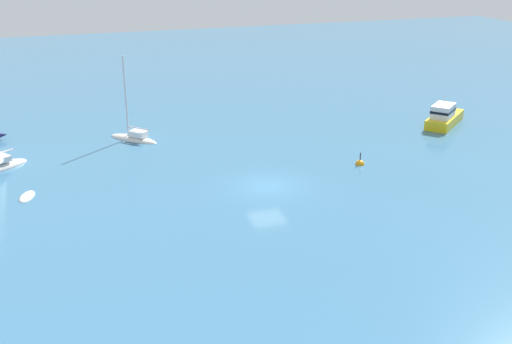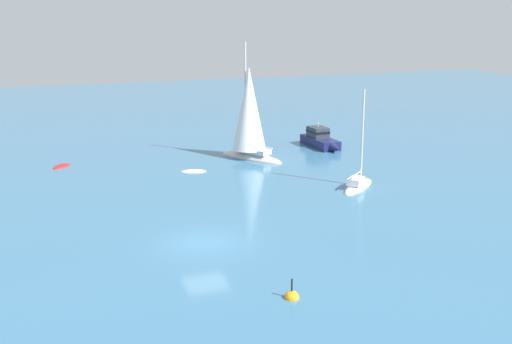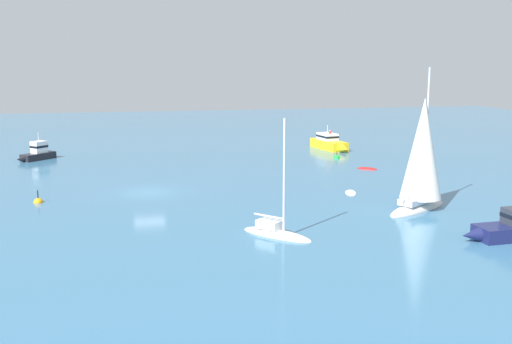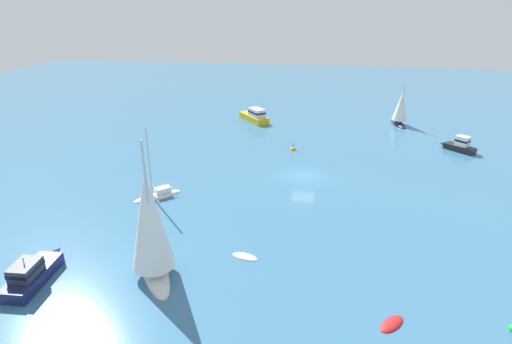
{
  "view_description": "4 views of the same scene",
  "coord_description": "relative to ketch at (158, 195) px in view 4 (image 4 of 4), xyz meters",
  "views": [
    {
      "loc": [
        -37.33,
        13.79,
        16.31
      ],
      "look_at": [
        -4.08,
        2.27,
        2.83
      ],
      "focal_mm": 42.83,
      "sensor_mm": 36.0,
      "label": 1
    },
    {
      "loc": [
        -9.17,
        -33.64,
        13.13
      ],
      "look_at": [
        4.8,
        4.7,
        2.61
      ],
      "focal_mm": 45.64,
      "sensor_mm": 36.0,
      "label": 2
    },
    {
      "loc": [
        47.88,
        -1.01,
        10.53
      ],
      "look_at": [
        -4.09,
        9.76,
        0.58
      ],
      "focal_mm": 41.67,
      "sensor_mm": 36.0,
      "label": 3
    },
    {
      "loc": [
        -1.46,
        41.85,
        18.06
      ],
      "look_at": [
        4.77,
        3.12,
        1.48
      ],
      "focal_mm": 29.19,
      "sensor_mm": 36.0,
      "label": 4
    }
  ],
  "objects": [
    {
      "name": "ketch",
      "position": [
        0.0,
        0.0,
        0.0
      ],
      "size": [
        4.48,
        4.27,
        7.59
      ],
      "rotation": [
        0.0,
        0.0,
        0.74
      ],
      "color": "silver",
      "rests_on": "ground"
    },
    {
      "name": "powerboat",
      "position": [
        3.53,
        13.83,
        0.52
      ],
      "size": [
        2.11,
        6.08,
        2.34
      ],
      "rotation": [
        0.0,
        0.0,
        4.77
      ],
      "color": "#191E4C",
      "rests_on": "ground"
    },
    {
      "name": "sloop",
      "position": [
        -4.37,
        11.71,
        3.5
      ],
      "size": [
        4.92,
        6.45,
        10.6
      ],
      "rotation": [
        0.0,
        0.0,
        2.13
      ],
      "color": "silver",
      "rests_on": "ground"
    },
    {
      "name": "ground_plane",
      "position": [
        -13.8,
        -7.31,
        -0.19
      ],
      "size": [
        160.0,
        160.0,
        0.0
      ],
      "primitive_type": "plane",
      "color": "teal"
    },
    {
      "name": "dinghy",
      "position": [
        -20.2,
        14.16,
        -0.19
      ],
      "size": [
        2.03,
        2.17,
        0.38
      ],
      "rotation": [
        0.0,
        0.0,
        4.02
      ],
      "color": "#B21E1E",
      "rests_on": "ground"
    },
    {
      "name": "rib",
      "position": [
        -10.27,
        8.71,
        -0.19
      ],
      "size": [
        2.22,
        1.42,
        0.36
      ],
      "rotation": [
        0.0,
        0.0,
        6.01
      ],
      "color": "silver",
      "rests_on": "ground"
    },
    {
      "name": "sailboat",
      "position": [
        -27.03,
        -29.5,
        2.0
      ],
      "size": [
        2.65,
        5.17,
        6.69
      ],
      "rotation": [
        0.0,
        0.0,
        1.78
      ],
      "color": "#191E4C",
      "rests_on": "ground"
    },
    {
      "name": "launch",
      "position": [
        -4.87,
        -28.23,
        0.63
      ],
      "size": [
        5.86,
        6.67,
        3.0
      ],
      "rotation": [
        0.0,
        0.0,
        5.4
      ],
      "color": "yellow",
      "rests_on": "ground"
    },
    {
      "name": "mooring_buoy",
      "position": [
        -11.97,
        -15.59,
        -0.18
      ],
      "size": [
        0.7,
        0.7,
        1.3
      ],
      "color": "orange",
      "rests_on": "ground"
    },
    {
      "name": "motor_cruiser",
      "position": [
        -32.78,
        -18.63,
        0.55
      ],
      "size": [
        4.06,
        3.92,
        3.0
      ],
      "rotation": [
        0.0,
        0.0,
        5.53
      ],
      "color": "black",
      "rests_on": "ground"
    }
  ]
}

